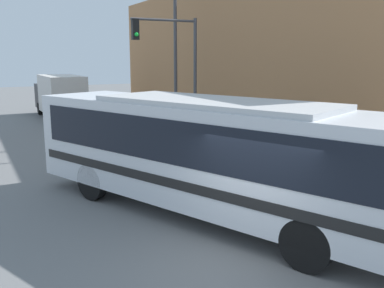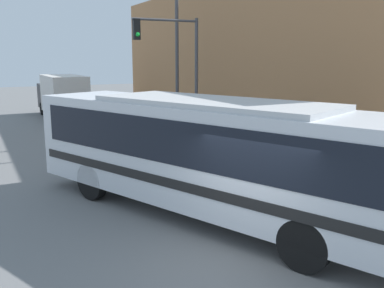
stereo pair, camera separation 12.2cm
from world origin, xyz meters
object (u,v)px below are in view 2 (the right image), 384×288
object	(u,v)px
fire_hydrant	(332,178)
delivery_truck	(62,95)
pedestrian_near_corner	(188,116)
street_lamp	(172,47)
city_bus	(211,150)
parking_meter	(227,131)
traffic_light_pole	(176,58)
pedestrian_mid_block	(203,120)

from	to	relation	value
fire_hydrant	delivery_truck	bearing A→B (deg)	100.71
pedestrian_near_corner	delivery_truck	bearing A→B (deg)	116.41
street_lamp	city_bus	bearing A→B (deg)	-110.19
parking_meter	street_lamp	size ratio (longest dim) A/B	0.17
traffic_light_pole	street_lamp	bearing A→B (deg)	69.70
fire_hydrant	parking_meter	distance (m)	6.10
delivery_truck	pedestrian_near_corner	xyz separation A→B (m)	(4.83, -9.72, -0.59)
fire_hydrant	pedestrian_near_corner	size ratio (longest dim) A/B	0.44
fire_hydrant	traffic_light_pole	world-z (taller)	traffic_light_pole
traffic_light_pole	pedestrian_mid_block	world-z (taller)	traffic_light_pole
pedestrian_mid_block	parking_meter	bearing A→B (deg)	-102.83
delivery_truck	fire_hydrant	size ratio (longest dim) A/B	10.03
pedestrian_near_corner	street_lamp	bearing A→B (deg)	173.55
pedestrian_mid_block	pedestrian_near_corner	bearing A→B (deg)	90.73
traffic_light_pole	pedestrian_mid_block	distance (m)	3.63
street_lamp	pedestrian_near_corner	size ratio (longest dim) A/B	4.52
city_bus	parking_meter	xyz separation A→B (m)	(4.26, 6.02, -0.76)
city_bus	pedestrian_mid_block	bearing A→B (deg)	40.12
city_bus	pedestrian_mid_block	distance (m)	11.02
delivery_truck	street_lamp	world-z (taller)	street_lamp
city_bus	fire_hydrant	xyz separation A→B (m)	(4.26, -0.06, -1.28)
street_lamp	pedestrian_near_corner	xyz separation A→B (m)	(0.86, -0.10, -3.65)
city_bus	pedestrian_mid_block	size ratio (longest dim) A/B	7.09
traffic_light_pole	parking_meter	size ratio (longest dim) A/B	4.39
traffic_light_pole	parking_meter	bearing A→B (deg)	-73.50
street_lamp	pedestrian_mid_block	world-z (taller)	street_lamp
delivery_truck	pedestrian_near_corner	world-z (taller)	delivery_truck
delivery_truck	street_lamp	bearing A→B (deg)	-67.59
city_bus	pedestrian_mid_block	world-z (taller)	city_bus
fire_hydrant	street_lamp	bearing A→B (deg)	90.18
delivery_truck	street_lamp	distance (m)	10.85
parking_meter	street_lamp	bearing A→B (deg)	90.37
pedestrian_mid_block	street_lamp	bearing A→B (deg)	116.69
city_bus	pedestrian_near_corner	xyz separation A→B (m)	(5.08, 11.39, -0.79)
fire_hydrant	parking_meter	size ratio (longest dim) A/B	0.57
parking_meter	pedestrian_mid_block	distance (m)	3.81
pedestrian_mid_block	fire_hydrant	bearing A→B (deg)	-94.94
fire_hydrant	traffic_light_pole	xyz separation A→B (m)	(-0.92, 9.16, 3.57)
city_bus	delivery_truck	size ratio (longest dim) A/B	1.54
delivery_truck	parking_meter	distance (m)	15.63
pedestrian_near_corner	pedestrian_mid_block	world-z (taller)	pedestrian_near_corner
parking_meter	city_bus	bearing A→B (deg)	-125.30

